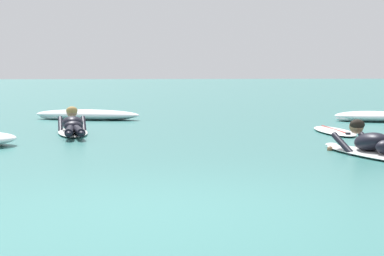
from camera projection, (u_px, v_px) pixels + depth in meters
name	position (u px, v px, depth m)	size (l,w,h in m)	color
ground_plane	(144.00, 122.00, 16.09)	(120.00, 120.00, 0.00)	#387A75
surfer_near	(378.00, 148.00, 9.72)	(1.11, 2.70, 0.54)	white
surfer_far	(73.00, 127.00, 13.04)	(0.76, 2.54, 0.55)	white
drifting_surfboard	(334.00, 131.00, 13.34)	(0.58, 2.10, 0.16)	white
whitewater_mid_right	(87.00, 115.00, 16.73)	(2.69, 1.52, 0.24)	white
whitewater_far_band	(372.00, 117.00, 16.18)	(1.90, 1.43, 0.24)	white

